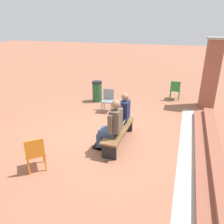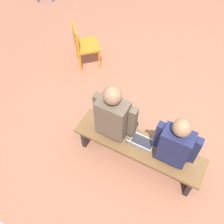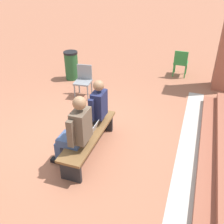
{
  "view_description": "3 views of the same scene",
  "coord_description": "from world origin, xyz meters",
  "px_view_note": "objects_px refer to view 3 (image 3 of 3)",
  "views": [
    {
      "loc": [
        5.46,
        1.95,
        3.14
      ],
      "look_at": [
        -0.01,
        0.08,
        0.76
      ],
      "focal_mm": 35.0,
      "sensor_mm": 36.0,
      "label": 1
    },
    {
      "loc": [
        -0.16,
        2.11,
        3.53
      ],
      "look_at": [
        0.73,
        0.44,
        0.98
      ],
      "focal_mm": 42.0,
      "sensor_mm": 36.0,
      "label": 2
    },
    {
      "loc": [
        3.99,
        2.11,
        3.32
      ],
      "look_at": [
        -0.11,
        0.7,
        0.71
      ],
      "focal_mm": 42.0,
      "sensor_mm": 36.0,
      "label": 3
    }
  ],
  "objects_px": {
    "bench": "(89,137)",
    "laptop": "(90,130)",
    "person_adult": "(75,130)",
    "plastic_chair_near_bench_left": "(181,62)",
    "plastic_chair_near_bench_right": "(84,79)",
    "person_student": "(94,109)",
    "litter_bin": "(71,65)"
  },
  "relations": [
    {
      "from": "bench",
      "to": "person_student",
      "type": "bearing_deg",
      "value": -171.38
    },
    {
      "from": "laptop",
      "to": "litter_bin",
      "type": "bearing_deg",
      "value": -147.82
    },
    {
      "from": "person_student",
      "to": "litter_bin",
      "type": "bearing_deg",
      "value": -145.06
    },
    {
      "from": "person_student",
      "to": "plastic_chair_near_bench_right",
      "type": "height_order",
      "value": "person_student"
    },
    {
      "from": "bench",
      "to": "plastic_chair_near_bench_right",
      "type": "height_order",
      "value": "plastic_chair_near_bench_right"
    },
    {
      "from": "person_student",
      "to": "person_adult",
      "type": "height_order",
      "value": "person_adult"
    },
    {
      "from": "bench",
      "to": "plastic_chair_near_bench_right",
      "type": "relative_size",
      "value": 2.14
    },
    {
      "from": "person_adult",
      "to": "laptop",
      "type": "xyz_separation_m",
      "value": [
        -0.41,
        0.08,
        -0.25
      ]
    },
    {
      "from": "laptop",
      "to": "litter_bin",
      "type": "relative_size",
      "value": 0.37
    },
    {
      "from": "plastic_chair_near_bench_left",
      "to": "litter_bin",
      "type": "xyz_separation_m",
      "value": [
        1.28,
        -3.12,
        -0.05
      ]
    },
    {
      "from": "laptop",
      "to": "plastic_chair_near_bench_right",
      "type": "height_order",
      "value": "plastic_chair_near_bench_right"
    },
    {
      "from": "person_adult",
      "to": "laptop",
      "type": "height_order",
      "value": "person_adult"
    },
    {
      "from": "person_adult",
      "to": "person_student",
      "type": "bearing_deg",
      "value": 179.7
    },
    {
      "from": "plastic_chair_near_bench_left",
      "to": "laptop",
      "type": "bearing_deg",
      "value": -15.28
    },
    {
      "from": "laptop",
      "to": "person_student",
      "type": "bearing_deg",
      "value": -169.3
    },
    {
      "from": "plastic_chair_near_bench_right",
      "to": "litter_bin",
      "type": "height_order",
      "value": "litter_bin"
    },
    {
      "from": "plastic_chair_near_bench_right",
      "to": "person_adult",
      "type": "bearing_deg",
      "value": 21.8
    },
    {
      "from": "person_adult",
      "to": "laptop",
      "type": "distance_m",
      "value": 0.48
    },
    {
      "from": "laptop",
      "to": "plastic_chair_near_bench_left",
      "type": "relative_size",
      "value": 0.38
    },
    {
      "from": "litter_bin",
      "to": "bench",
      "type": "bearing_deg",
      "value": 31.82
    },
    {
      "from": "person_student",
      "to": "person_adult",
      "type": "distance_m",
      "value": 0.83
    },
    {
      "from": "bench",
      "to": "plastic_chair_near_bench_left",
      "type": "bearing_deg",
      "value": 164.65
    },
    {
      "from": "person_student",
      "to": "plastic_chair_near_bench_left",
      "type": "distance_m",
      "value": 4.14
    },
    {
      "from": "person_adult",
      "to": "plastic_chair_near_bench_right",
      "type": "bearing_deg",
      "value": -158.2
    },
    {
      "from": "person_student",
      "to": "person_adult",
      "type": "xyz_separation_m",
      "value": [
        0.83,
        -0.0,
        0.03
      ]
    },
    {
      "from": "person_student",
      "to": "plastic_chair_near_bench_right",
      "type": "xyz_separation_m",
      "value": [
        -1.74,
        -1.03,
        -0.23
      ]
    },
    {
      "from": "plastic_chair_near_bench_right",
      "to": "litter_bin",
      "type": "distance_m",
      "value": 1.22
    },
    {
      "from": "plastic_chair_near_bench_right",
      "to": "litter_bin",
      "type": "relative_size",
      "value": 0.98
    },
    {
      "from": "bench",
      "to": "person_adult",
      "type": "height_order",
      "value": "person_adult"
    },
    {
      "from": "person_adult",
      "to": "plastic_chair_near_bench_right",
      "type": "xyz_separation_m",
      "value": [
        -2.57,
        -1.03,
        -0.26
      ]
    },
    {
      "from": "person_adult",
      "to": "plastic_chair_near_bench_left",
      "type": "distance_m",
      "value": 4.93
    },
    {
      "from": "bench",
      "to": "laptop",
      "type": "relative_size",
      "value": 5.63
    }
  ]
}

